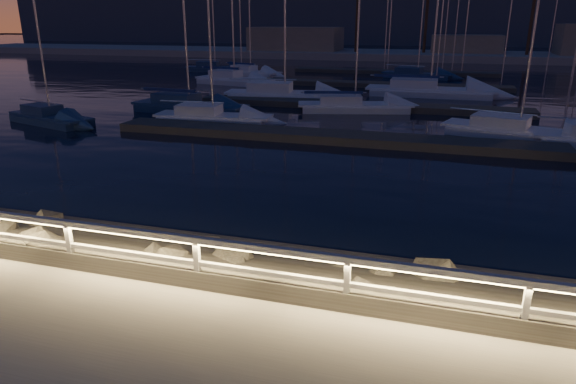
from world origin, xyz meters
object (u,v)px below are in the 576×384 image
at_px(sailboat_g, 352,105).
at_px(sailboat_m, 214,68).
at_px(sailboat_a, 49,117).
at_px(sailboat_c, 515,130).
at_px(sailboat_b, 210,116).
at_px(sailboat_e, 233,79).
at_px(sailboat_k, 416,74).
at_px(sailboat_n, 249,72).
at_px(sailboat_f, 187,105).
at_px(sailboat_l, 427,90).
at_px(guard_rail, 148,244).
at_px(sailboat_j, 282,94).

xyz_separation_m(sailboat_g, sailboat_m, (-19.93, 22.29, 0.02)).
bearing_deg(sailboat_a, sailboat_g, 46.71).
bearing_deg(sailboat_g, sailboat_c, -45.40).
distance_m(sailboat_b, sailboat_e, 18.69).
bearing_deg(sailboat_k, sailboat_g, -84.14).
height_order(sailboat_k, sailboat_n, sailboat_k).
height_order(sailboat_a, sailboat_f, sailboat_f).
xyz_separation_m(sailboat_l, sailboat_m, (-24.27, 13.55, -0.04)).
height_order(guard_rail, sailboat_f, sailboat_f).
distance_m(sailboat_a, sailboat_j, 15.92).
bearing_deg(sailboat_j, sailboat_e, 124.43).
bearing_deg(sailboat_e, guard_rail, -59.02).
height_order(sailboat_g, sailboat_l, sailboat_l).
bearing_deg(sailboat_l, sailboat_b, -127.19).
bearing_deg(sailboat_b, guard_rail, -72.84).
xyz_separation_m(sailboat_k, sailboat_m, (-22.67, 0.45, 0.02)).
relative_size(sailboat_a, sailboat_g, 0.82).
xyz_separation_m(sailboat_e, sailboat_j, (7.29, -8.14, 0.02)).
xyz_separation_m(guard_rail, sailboat_j, (-5.95, 28.04, -0.90)).
bearing_deg(sailboat_c, sailboat_l, 126.29).
xyz_separation_m(sailboat_b, sailboat_n, (-7.15, 25.08, 0.01)).
height_order(sailboat_l, sailboat_m, sailboat_l).
bearing_deg(sailboat_n, sailboat_b, -57.68).
distance_m(sailboat_e, sailboat_m, 12.90).
relative_size(guard_rail, sailboat_g, 3.55).
bearing_deg(sailboat_n, sailboat_l, -11.89).
bearing_deg(sailboat_j, sailboat_g, -36.67).
bearing_deg(sailboat_a, sailboat_j, 67.54).
height_order(guard_rail, sailboat_l, sailboat_l).
height_order(guard_rail, sailboat_m, sailboat_m).
height_order(sailboat_c, sailboat_e, sailboat_e).
bearing_deg(sailboat_l, sailboat_m, 150.77).
xyz_separation_m(sailboat_f, sailboat_k, (12.86, 25.16, -0.04)).
bearing_deg(sailboat_f, sailboat_l, 44.81).
bearing_deg(sailboat_j, sailboat_c, -37.46).
bearing_deg(sailboat_l, sailboat_g, -116.45).
bearing_deg(sailboat_f, guard_rail, -59.41).
bearing_deg(sailboat_c, sailboat_e, 160.19).
bearing_deg(sailboat_e, sailboat_m, 133.09).
bearing_deg(sailboat_e, sailboat_c, -26.15).
relative_size(guard_rail, sailboat_e, 3.45).
xyz_separation_m(guard_rail, sailboat_g, (-0.18, 24.80, -0.97)).
distance_m(sailboat_g, sailboat_n, 23.52).
bearing_deg(guard_rail, sailboat_k, 86.86).
distance_m(guard_rail, sailboat_c, 21.39).
bearing_deg(sailboat_m, sailboat_l, -39.23).
relative_size(sailboat_c, sailboat_f, 0.96).
relative_size(sailboat_c, sailboat_g, 1.00).
bearing_deg(sailboat_l, sailboat_f, -140.22).
xyz_separation_m(sailboat_m, sailboat_n, (5.71, -3.55, -0.01)).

